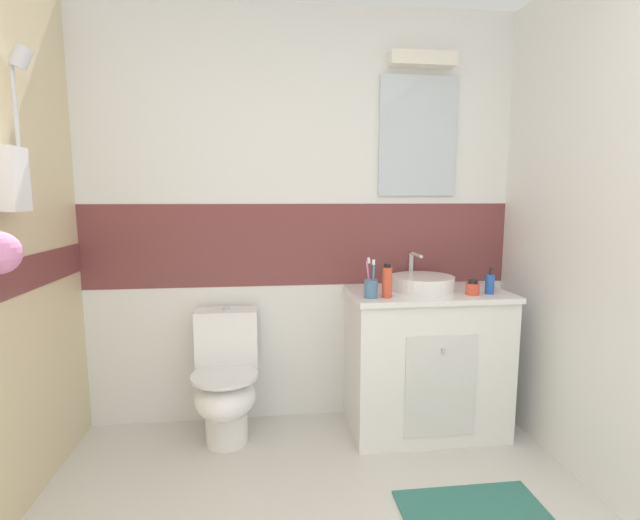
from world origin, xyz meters
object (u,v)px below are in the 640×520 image
soap_dispenser (490,284)px  hair_gel_jar (472,288)px  toilet (226,381)px  shampoo_bottle_tall (387,282)px  sink_basin (422,282)px  toothbrush_cup (371,287)px

soap_dispenser → hair_gel_jar: size_ratio=1.78×
toilet → shampoo_bottle_tall: size_ratio=4.04×
toilet → hair_gel_jar: 1.49m
hair_gel_jar → shampoo_bottle_tall: bearing=-178.4°
sink_basin → hair_gel_jar: sink_basin is taller
shampoo_bottle_tall → hair_gel_jar: size_ratio=2.20×
toothbrush_cup → hair_gel_jar: (0.58, 0.01, -0.02)m
hair_gel_jar → sink_basin: bearing=144.1°
sink_basin → toothbrush_cup: bearing=-153.2°
toilet → hair_gel_jar: bearing=-6.1°
soap_dispenser → hair_gel_jar: bearing=-172.8°
soap_dispenser → toothbrush_cup: bearing=-178.1°
hair_gel_jar → soap_dispenser: bearing=7.2°
sink_basin → toilet: 1.27m
sink_basin → toothbrush_cup: size_ratio=1.89×
sink_basin → shampoo_bottle_tall: bearing=-145.1°
soap_dispenser → shampoo_bottle_tall: (-0.60, -0.03, 0.03)m
toilet → soap_dispenser: soap_dispenser is taller
toilet → toothbrush_cup: (0.80, -0.16, 0.56)m
sink_basin → shampoo_bottle_tall: (-0.26, -0.18, 0.04)m
soap_dispenser → shampoo_bottle_tall: bearing=-177.4°
sink_basin → soap_dispenser: size_ratio=2.75×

